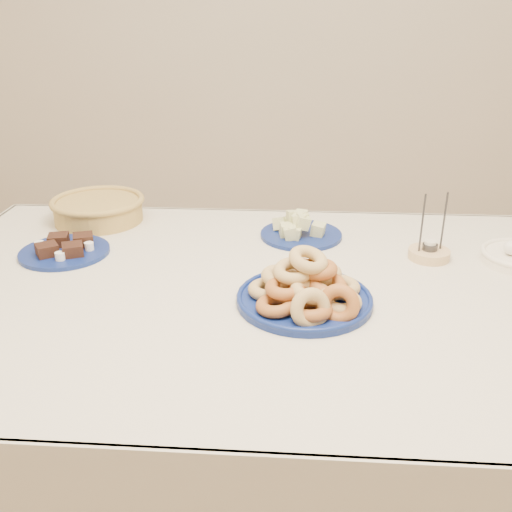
% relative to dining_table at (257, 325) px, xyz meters
% --- Properties ---
extents(dining_table, '(1.71, 1.11, 0.75)m').
position_rel_dining_table_xyz_m(dining_table, '(0.00, 0.00, 0.00)').
color(dining_table, brown).
rests_on(dining_table, ground).
extents(donut_platter, '(0.37, 0.37, 0.14)m').
position_rel_dining_table_xyz_m(donut_platter, '(0.11, -0.08, 0.14)').
color(donut_platter, navy).
rests_on(donut_platter, dining_table).
extents(melon_plate, '(0.30, 0.30, 0.08)m').
position_rel_dining_table_xyz_m(melon_plate, '(0.10, 0.32, 0.13)').
color(melon_plate, navy).
rests_on(melon_plate, dining_table).
extents(brownie_plate, '(0.28, 0.28, 0.04)m').
position_rel_dining_table_xyz_m(brownie_plate, '(-0.53, 0.16, 0.12)').
color(brownie_plate, navy).
rests_on(brownie_plate, dining_table).
extents(wicker_basket, '(0.35, 0.35, 0.07)m').
position_rel_dining_table_xyz_m(wicker_basket, '(-0.52, 0.41, 0.15)').
color(wicker_basket, olive).
rests_on(wicker_basket, dining_table).
extents(candle_holder, '(0.13, 0.13, 0.18)m').
position_rel_dining_table_xyz_m(candle_holder, '(0.44, 0.19, 0.12)').
color(candle_holder, tan).
rests_on(candle_holder, dining_table).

